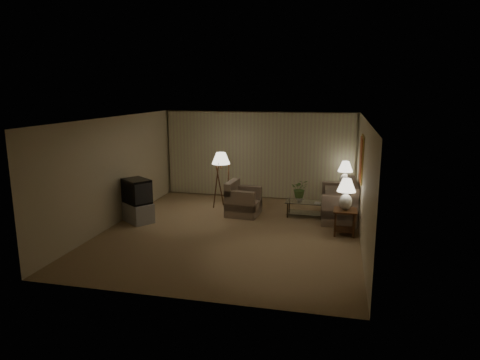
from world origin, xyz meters
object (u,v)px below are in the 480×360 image
at_px(armchair, 243,202).
at_px(side_table_near, 345,218).
at_px(table_lamp_near, 346,192).
at_px(sofa, 339,203).
at_px(tv_cabinet, 138,212).
at_px(crt_tv, 137,191).
at_px(floor_lamp, 221,179).
at_px(coffee_table, 305,207).
at_px(side_table_far, 344,193).
at_px(ottoman, 249,199).
at_px(vase, 300,198).
at_px(table_lamp_far, 345,172).

height_order(armchair, side_table_near, armchair).
bearing_deg(table_lamp_near, side_table_near, 14.04).
relative_size(armchair, side_table_near, 1.66).
bearing_deg(sofa, tv_cabinet, -75.56).
bearing_deg(side_table_near, crt_tv, -178.19).
xyz_separation_m(table_lamp_near, tv_cabinet, (-5.20, -0.16, -0.79)).
relative_size(sofa, crt_tv, 2.08).
distance_m(armchair, tv_cabinet, 2.80).
bearing_deg(floor_lamp, coffee_table, -9.13).
bearing_deg(side_table_far, coffee_table, -128.54).
distance_m(side_table_far, ottoman, 2.77).
height_order(table_lamp_near, crt_tv, table_lamp_near).
xyz_separation_m(coffee_table, vase, (-0.15, -0.00, 0.22)).
height_order(sofa, crt_tv, crt_tv).
height_order(side_table_far, ottoman, side_table_far).
xyz_separation_m(side_table_near, table_lamp_far, (-0.00, 2.53, 0.63)).
height_order(armchair, tv_cabinet, armchair).
bearing_deg(vase, side_table_near, -46.84).
xyz_separation_m(sofa, table_lamp_far, (0.15, 1.18, 0.64)).
height_order(armchair, vase, armchair).
bearing_deg(vase, crt_tv, -160.65).
height_order(table_lamp_far, coffee_table, table_lamp_far).
height_order(side_table_far, coffee_table, side_table_far).
relative_size(table_lamp_near, vase, 4.49).
relative_size(coffee_table, ottoman, 1.66).
height_order(floor_lamp, ottoman, floor_lamp).
relative_size(side_table_near, crt_tv, 0.68).
xyz_separation_m(sofa, vase, (-1.02, -0.10, 0.10)).
bearing_deg(table_lamp_far, side_table_near, -90.00).
height_order(table_lamp_near, vase, table_lamp_near).
relative_size(sofa, table_lamp_near, 2.47).
relative_size(sofa, coffee_table, 1.79).
bearing_deg(side_table_near, coffee_table, 129.27).
relative_size(sofa, table_lamp_far, 2.50).
bearing_deg(tv_cabinet, armchair, 61.28).
distance_m(side_table_near, tv_cabinet, 5.21).
bearing_deg(side_table_far, sofa, -97.22).
bearing_deg(coffee_table, table_lamp_far, 51.46).
bearing_deg(vase, side_table_far, 47.59).
relative_size(tv_cabinet, crt_tv, 1.12).
relative_size(side_table_near, ottoman, 0.97).
height_order(sofa, armchair, sofa).
bearing_deg(armchair, ottoman, 6.20).
bearing_deg(tv_cabinet, side_table_near, 37.92).
xyz_separation_m(side_table_near, ottoman, (-2.70, 1.92, -0.20)).
height_order(sofa, coffee_table, sofa).
relative_size(side_table_far, vase, 3.62).
height_order(floor_lamp, vase, floor_lamp).
xyz_separation_m(table_lamp_far, vase, (-1.17, -1.28, -0.54)).
distance_m(sofa, tv_cabinet, 5.27).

